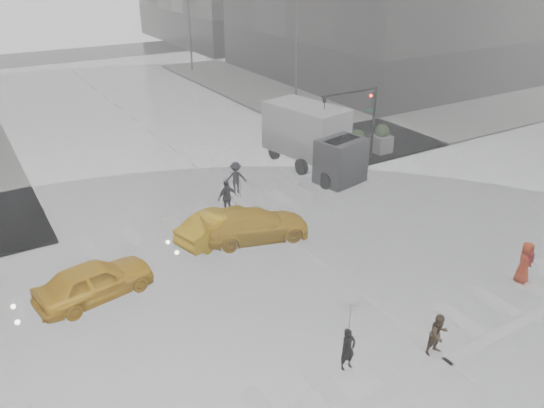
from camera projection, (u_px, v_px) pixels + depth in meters
ground at (314, 258)px, 22.46m from camera, size 120.00×120.00×0.00m
sidewalk_ne at (382, 103)px, 45.03m from camera, size 35.00×35.00×0.15m
road_markings at (314, 258)px, 22.46m from camera, size 18.00×48.00×0.01m
traffic_signal_pole at (362, 110)px, 31.44m from camera, size 4.45×0.42×4.50m
street_lamp_near at (295, 52)px, 39.26m from camera, size 2.15×0.22×9.00m
street_lamp_far at (188, 23)px, 54.65m from camera, size 2.15×0.22×9.00m
planter_west at (331, 151)px, 31.62m from camera, size 1.10×1.10×1.80m
planter_mid at (357, 145)px, 32.56m from camera, size 1.10×1.10×1.80m
planter_east at (382, 139)px, 33.50m from camera, size 1.10×1.10×1.80m
pedestrian_black at (350, 325)px, 15.88m from camera, size 0.97×0.99×2.43m
pedestrian_brown at (438, 335)px, 16.89m from camera, size 0.76×0.61×1.49m
pedestrian_orange at (525, 262)px, 20.56m from camera, size 0.92×0.67×1.73m
pedestrian_far_a at (227, 197)px, 25.89m from camera, size 1.13×0.78×1.79m
pedestrian_far_b at (236, 178)px, 28.18m from camera, size 1.28×1.02×1.74m
taxi_front at (94, 281)px, 19.64m from camera, size 4.60×2.50×1.49m
taxi_mid at (219, 225)px, 23.73m from camera, size 4.36×2.48×1.36m
taxi_rear at (256, 225)px, 23.69m from camera, size 4.64×2.98×1.41m
box_truck at (315, 138)px, 30.77m from camera, size 2.58×6.88×3.65m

